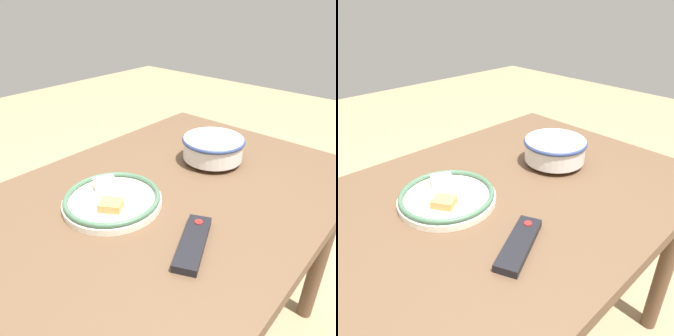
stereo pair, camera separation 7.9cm
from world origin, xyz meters
TOP-DOWN VIEW (x-y plane):
  - dining_table at (0.00, 0.00)m, footprint 1.19×0.84m
  - noodle_bowl at (-0.25, -0.01)m, footprint 0.21×0.21m
  - food_plate at (0.14, -0.07)m, footprint 0.27×0.27m
  - tv_remote at (0.13, 0.20)m, footprint 0.19×0.13m

SIDE VIEW (x-z plane):
  - dining_table at x=0.00m, z-range 0.28..1.01m
  - tv_remote at x=0.13m, z-range 0.74..0.76m
  - food_plate at x=0.14m, z-range 0.73..0.78m
  - noodle_bowl at x=-0.25m, z-range 0.75..0.84m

